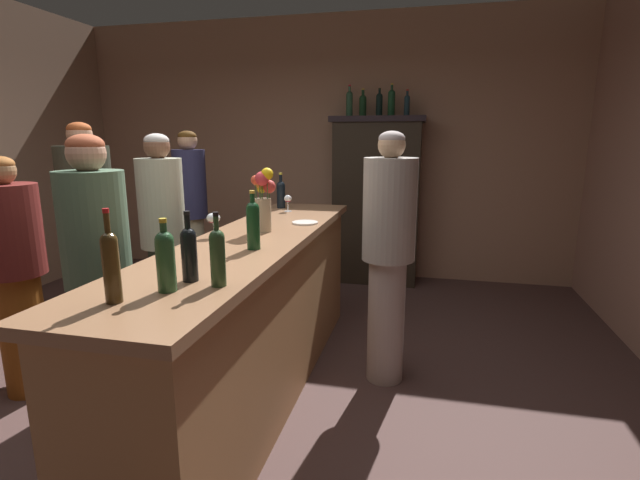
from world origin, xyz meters
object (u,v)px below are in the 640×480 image
at_px(display_bottle_midleft, 363,104).
at_px(display_bottle_center, 379,104).
at_px(bartender, 388,249).
at_px(display_bottle_midright, 391,102).
at_px(patron_in_navy, 98,270).
at_px(bar_counter, 255,316).
at_px(wine_bottle_malbec, 218,255).
at_px(wine_bottle_merlot, 281,193).
at_px(wine_glass_mid, 288,200).
at_px(wine_glass_front, 213,219).
at_px(patron_in_grey, 164,238).
at_px(wine_bottle_syrah, 253,223).
at_px(display_bottle_left, 349,103).
at_px(patron_near_entrance, 192,210).
at_px(wine_bottle_pinot, 165,258).
at_px(cheese_plate, 305,223).
at_px(patron_by_cabinet, 90,231).
at_px(display_bottle_right, 407,104).
at_px(patron_redhead, 14,270).
at_px(wine_bottle_chardonnay, 189,251).
at_px(display_cabinet, 376,198).
at_px(flower_arrangement, 263,197).
at_px(wine_bottle_riesling, 111,264).

distance_m(display_bottle_midleft, display_bottle_center, 0.18).
height_order(display_bottle_center, bartender, display_bottle_center).
xyz_separation_m(display_bottle_midright, patron_in_navy, (-1.34, -3.02, -1.09)).
relative_size(bar_counter, wine_bottle_malbec, 9.73).
bearing_deg(wine_bottle_merlot, wine_glass_mid, -57.09).
relative_size(wine_glass_front, patron_in_grey, 0.09).
relative_size(wine_bottle_syrah, patron_in_grey, 0.19).
xyz_separation_m(display_bottle_left, patron_near_entrance, (-1.34, -1.13, -1.05)).
distance_m(wine_bottle_pinot, display_bottle_midleft, 3.71).
height_order(wine_bottle_merlot, display_bottle_left, display_bottle_left).
distance_m(display_bottle_left, display_bottle_center, 0.32).
bearing_deg(cheese_plate, display_bottle_center, 82.41).
height_order(wine_bottle_malbec, cheese_plate, wine_bottle_malbec).
distance_m(wine_bottle_merlot, patron_in_grey, 1.07).
bearing_deg(patron_by_cabinet, wine_glass_mid, 39.93).
height_order(bar_counter, display_bottle_left, display_bottle_left).
distance_m(wine_bottle_pinot, display_bottle_center, 3.73).
xyz_separation_m(bar_counter, wine_glass_front, (-0.22, -0.05, 0.62)).
height_order(display_bottle_midright, display_bottle_right, display_bottle_midright).
height_order(wine_bottle_pinot, display_bottle_left, display_bottle_left).
xyz_separation_m(cheese_plate, patron_redhead, (-1.64, -0.83, -0.22)).
relative_size(wine_glass_mid, patron_near_entrance, 0.08).
distance_m(wine_bottle_merlot, wine_bottle_chardonnay, 2.09).
relative_size(display_cabinet, wine_bottle_syrah, 5.82).
height_order(flower_arrangement, display_bottle_center, display_bottle_center).
distance_m(wine_bottle_malbec, flower_arrangement, 1.12).
bearing_deg(wine_glass_front, flower_arrangement, 43.37).
height_order(wine_bottle_malbec, wine_bottle_pinot, wine_bottle_malbec).
bearing_deg(flower_arrangement, patron_in_navy, -141.02).
height_order(patron_in_grey, patron_in_navy, patron_in_grey).
relative_size(patron_by_cabinet, patron_in_grey, 1.05).
relative_size(patron_redhead, bartender, 0.91).
xyz_separation_m(display_cabinet, bartender, (0.33, -2.22, -0.05)).
bearing_deg(display_bottle_midright, wine_bottle_chardonnay, -98.66).
relative_size(wine_bottle_malbec, display_bottle_midright, 0.90).
bearing_deg(wine_bottle_riesling, wine_bottle_pinot, 52.59).
distance_m(wine_bottle_merlot, display_bottle_left, 1.66).
xyz_separation_m(wine_glass_front, patron_redhead, (-1.22, -0.27, -0.32)).
bearing_deg(flower_arrangement, patron_redhead, -161.29).
bearing_deg(display_cabinet, wine_bottle_chardonnay, -96.46).
relative_size(bar_counter, wine_glass_front, 19.98).
xyz_separation_m(display_bottle_midright, patron_redhead, (-2.04, -2.90, -1.17)).
height_order(wine_bottle_merlot, display_bottle_center, display_bottle_center).
distance_m(display_bottle_right, bartender, 2.46).
xyz_separation_m(bar_counter, display_bottle_midleft, (0.29, 2.58, 1.45)).
height_order(wine_glass_front, patron_redhead, patron_redhead).
bearing_deg(cheese_plate, display_bottle_midright, 78.94).
bearing_deg(display_bottle_center, display_cabinet, -180.00).
relative_size(wine_glass_front, display_bottle_center, 0.51).
bearing_deg(wine_glass_front, wine_bottle_riesling, -82.31).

